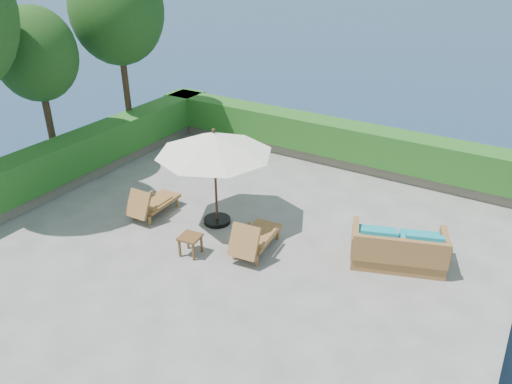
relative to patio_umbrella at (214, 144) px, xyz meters
The scene contains 14 objects.
ground 2.35m from the patio_umbrella, 42.11° to the right, with size 12.00×12.00×0.00m, color gray.
foundation 3.80m from the patio_umbrella, 42.11° to the right, with size 12.00×12.00×3.00m, color #4F473F.
ocean 5.21m from the patio_umbrella, 42.11° to the right, with size 600.00×600.00×0.00m, color #182A4C.
planter_wall_far 5.32m from the patio_umbrella, 80.99° to the left, with size 12.00×0.60×0.36m, color #726A5B.
planter_wall_left 5.24m from the patio_umbrella, behind, with size 0.60×12.00×0.36m, color #726A5B.
hedge_far 5.11m from the patio_umbrella, 80.99° to the left, with size 12.40×0.90×1.00m, color #1F4614.
hedge_left 5.03m from the patio_umbrella, behind, with size 0.90×12.40×1.00m, color #1F4614.
tree_mid 5.81m from the patio_umbrella, behind, with size 2.20×2.20×4.83m.
tree_far 6.23m from the patio_umbrella, 154.44° to the left, with size 2.80×2.80×6.03m.
patio_umbrella is the anchor object (origin of this frame).
lounge_left 2.45m from the patio_umbrella, 160.63° to the right, with size 0.71×1.51×0.86m.
lounge_right 2.35m from the patio_umbrella, 23.58° to the right, with size 0.83×1.65×0.92m.
side_table 2.26m from the patio_umbrella, 77.89° to the right, with size 0.50×0.50×0.48m.
wicker_loveseat 4.73m from the patio_umbrella, ahead, with size 2.21×1.62×0.98m.
Camera 1 is at (5.64, -7.96, 6.40)m, focal length 35.00 mm.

